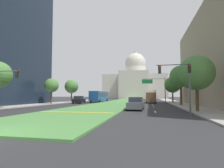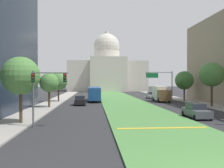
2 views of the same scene
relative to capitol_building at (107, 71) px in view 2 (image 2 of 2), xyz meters
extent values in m
plane|color=#2B2B2D|center=(0.00, -48.05, -8.73)|extent=(260.00, 260.00, 0.00)
cube|color=#4C8442|center=(0.00, -52.94, -8.66)|extent=(8.98, 88.03, 0.14)
cube|color=gold|center=(0.00, -85.84, -8.57)|extent=(8.08, 0.50, 0.04)
cube|color=silver|center=(8.28, -71.96, -8.73)|extent=(0.16, 2.40, 0.01)
cube|color=silver|center=(8.28, -65.03, -8.73)|extent=(0.16, 2.40, 0.01)
cube|color=silver|center=(8.28, -52.46, -8.73)|extent=(0.16, 2.40, 0.01)
cube|color=silver|center=(8.28, -41.98, -8.73)|extent=(0.16, 2.40, 0.01)
cube|color=silver|center=(8.28, -30.61, -8.73)|extent=(0.16, 2.40, 0.01)
cube|color=silver|center=(8.28, -19.00, -8.73)|extent=(0.16, 2.40, 0.01)
cube|color=#9E9991|center=(-14.08, -57.83, -8.66)|extent=(4.00, 88.03, 0.15)
cube|color=#9E9991|center=(14.08, -57.83, -8.66)|extent=(4.00, 88.03, 0.15)
cube|color=beige|center=(0.00, 0.86, -2.31)|extent=(33.72, 21.94, 12.85)
cube|color=beige|center=(0.00, -12.11, -1.67)|extent=(14.84, 4.00, 14.13)
cylinder|color=beige|center=(0.00, 0.86, 6.70)|extent=(11.58, 11.58, 5.17)
sphere|color=beige|center=(0.00, 0.86, 11.35)|extent=(11.78, 11.78, 11.78)
cylinder|color=beige|center=(0.00, 0.86, 16.65)|extent=(1.80, 1.80, 3.00)
cylinder|color=#515456|center=(-11.58, -84.01, -6.13)|extent=(0.16, 0.16, 5.20)
cube|color=black|center=(-11.58, -84.01, -4.13)|extent=(0.28, 0.24, 0.84)
sphere|color=red|center=(-11.58, -84.15, -3.85)|extent=(0.18, 0.18, 0.18)
sphere|color=#4C380F|center=(-11.58, -84.15, -4.13)|extent=(0.18, 0.18, 0.18)
sphere|color=#0F4219|center=(-11.58, -84.15, -4.41)|extent=(0.18, 0.18, 0.18)
cylinder|color=#515456|center=(-9.98, -84.01, -3.68)|extent=(3.20, 0.10, 0.10)
cube|color=black|center=(-8.70, -84.01, -4.13)|extent=(0.28, 0.24, 0.84)
sphere|color=red|center=(-8.70, -84.15, -3.85)|extent=(0.18, 0.18, 0.18)
sphere|color=#4C380F|center=(-8.70, -84.15, -4.13)|extent=(0.18, 0.18, 0.18)
sphere|color=#0F4219|center=(-8.70, -84.15, -4.41)|extent=(0.18, 0.18, 0.18)
cylinder|color=#515456|center=(11.78, -53.90, -5.48)|extent=(0.20, 0.20, 6.50)
cylinder|color=#515456|center=(8.68, -53.90, -2.43)|extent=(6.20, 0.12, 0.12)
cube|color=#146033|center=(7.13, -53.95, -3.13)|extent=(2.80, 0.08, 1.10)
cylinder|color=#4C3823|center=(-13.23, -82.17, -6.83)|extent=(0.30, 0.30, 3.80)
sphere|color=#4C7F3D|center=(-13.23, -82.17, -3.90)|extent=(3.75, 3.75, 3.75)
cylinder|color=#4C3823|center=(-13.13, -67.86, -7.12)|extent=(0.33, 0.33, 3.22)
sphere|color=#4C7F3D|center=(-13.13, -67.86, -4.68)|extent=(3.04, 3.04, 3.04)
cylinder|color=#4C3823|center=(13.29, -68.92, -6.59)|extent=(0.36, 0.36, 4.28)
sphere|color=#4C7F3D|center=(13.29, -68.92, -3.36)|extent=(3.99, 3.99, 3.99)
cylinder|color=#4C3823|center=(-13.24, -57.17, -7.10)|extent=(0.31, 0.31, 3.28)
sphere|color=#4C7F3D|center=(-13.24, -57.17, -4.43)|extent=(3.72, 3.72, 3.72)
cylinder|color=#4C3823|center=(13.23, -57.46, -7.04)|extent=(0.32, 0.32, 3.39)
sphere|color=#3D7033|center=(13.23, -57.46, -4.27)|extent=(3.91, 3.91, 3.91)
cube|color=#4C5156|center=(5.85, -79.62, -8.11)|extent=(2.07, 4.63, 0.81)
cube|color=#282D38|center=(5.86, -79.44, -7.37)|extent=(1.76, 2.25, 0.67)
cylinder|color=black|center=(6.67, -81.48, -8.41)|extent=(0.24, 0.65, 0.64)
cylinder|color=black|center=(4.92, -81.42, -8.41)|extent=(0.24, 0.65, 0.64)
cylinder|color=black|center=(6.79, -77.82, -8.41)|extent=(0.24, 0.65, 0.64)
cylinder|color=black|center=(5.04, -77.76, -8.41)|extent=(0.24, 0.65, 0.64)
cube|color=black|center=(-8.48, -63.60, -8.10)|extent=(2.09, 4.26, 0.84)
cube|color=#282D38|center=(-8.47, -63.77, -7.34)|extent=(1.76, 2.08, 0.68)
cylinder|color=black|center=(-9.42, -62.00, -8.41)|extent=(0.25, 0.65, 0.64)
cylinder|color=black|center=(-7.68, -61.93, -8.41)|extent=(0.25, 0.65, 0.64)
cylinder|color=black|center=(-9.27, -65.27, -8.41)|extent=(0.25, 0.65, 0.64)
cylinder|color=black|center=(-7.53, -65.20, -8.41)|extent=(0.25, 0.65, 0.64)
cube|color=#BCBCC1|center=(8.35, -48.58, -8.13)|extent=(1.99, 4.74, 0.77)
cube|color=#282D38|center=(8.36, -48.39, -7.42)|extent=(1.67, 2.31, 0.63)
cylinder|color=black|center=(9.07, -50.49, -8.41)|extent=(0.25, 0.65, 0.64)
cylinder|color=black|center=(7.45, -50.42, -8.41)|extent=(0.25, 0.65, 0.64)
cylinder|color=black|center=(9.24, -46.73, -8.41)|extent=(0.25, 0.65, 0.64)
cylinder|color=black|center=(7.62, -46.66, -8.41)|extent=(0.25, 0.65, 0.64)
cube|color=brown|center=(8.03, -60.16, -7.28)|extent=(2.30, 2.00, 2.20)
cube|color=silver|center=(8.03, -56.96, -6.93)|extent=(2.30, 4.40, 2.80)
cylinder|color=black|center=(9.08, -60.16, -8.28)|extent=(0.30, 0.90, 0.90)
cylinder|color=black|center=(6.98, -60.16, -8.28)|extent=(0.30, 0.90, 0.90)
cylinder|color=black|center=(9.08, -55.86, -8.28)|extent=(0.30, 0.90, 0.90)
cylinder|color=black|center=(6.98, -55.86, -8.28)|extent=(0.30, 0.90, 0.90)
cube|color=#1E4C8C|center=(-5.85, -55.27, -7.03)|extent=(2.50, 11.00, 2.50)
cube|color=#232833|center=(-5.85, -55.27, -6.68)|extent=(2.52, 10.12, 0.90)
cylinder|color=black|center=(-7.00, -50.97, -8.23)|extent=(0.32, 1.00, 1.00)
cylinder|color=black|center=(-4.70, -50.97, -8.23)|extent=(0.32, 1.00, 1.00)
cylinder|color=black|center=(-7.00, -59.17, -8.23)|extent=(0.32, 1.00, 1.00)
cylinder|color=black|center=(-4.70, -59.17, -8.23)|extent=(0.32, 1.00, 1.00)
camera|label=1|loc=(7.62, -104.19, -6.74)|focal=29.45mm
camera|label=2|loc=(-6.06, -105.93, -4.46)|focal=37.58mm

